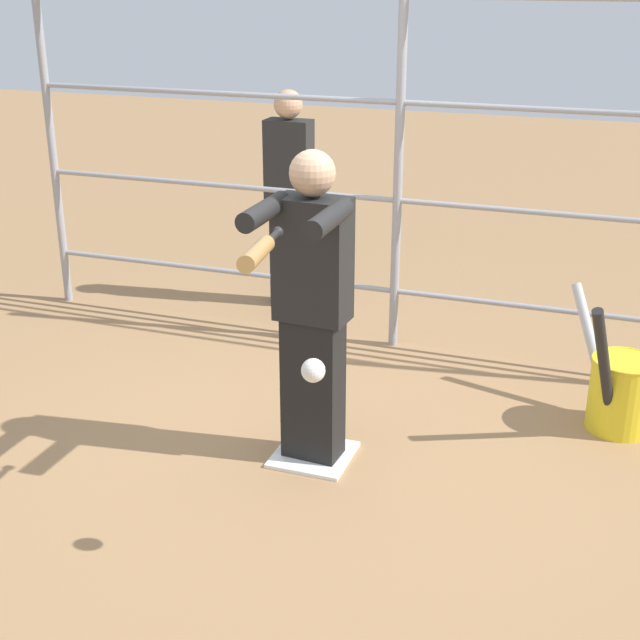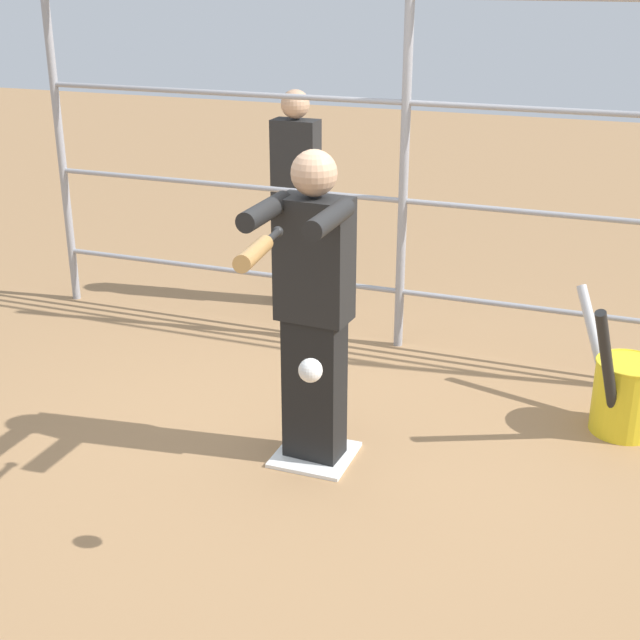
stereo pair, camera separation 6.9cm
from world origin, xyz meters
TOP-DOWN VIEW (x-y plane):
  - ground_plane at (0.00, 0.00)m, footprint 24.00×24.00m
  - home_plate at (0.00, 0.00)m, footprint 0.40×0.40m
  - fence_backstop at (0.00, -1.60)m, footprint 5.29×0.06m
  - batter at (0.00, 0.02)m, footprint 0.42×0.56m
  - baseball_bat_swinging at (-0.12, 0.90)m, footprint 0.25×0.80m
  - softball_in_flight at (-0.34, 0.93)m, footprint 0.10×0.10m
  - bat_bucket at (-1.50, -0.87)m, footprint 0.55×0.88m
  - bystander_behind_fence at (0.96, -2.12)m, footprint 0.33×0.21m

SIDE VIEW (x-z plane):
  - ground_plane at x=0.00m, z-range 0.00..0.00m
  - home_plate at x=0.00m, z-range 0.00..0.02m
  - bat_bucket at x=-1.50m, z-range -0.19..0.65m
  - bystander_behind_fence at x=0.96m, z-range 0.03..1.65m
  - batter at x=0.00m, z-range 0.07..1.70m
  - softball_in_flight at x=-0.34m, z-range 0.92..1.01m
  - fence_backstop at x=0.00m, z-range 0.00..2.65m
  - baseball_bat_swinging at x=-0.12m, z-range 1.34..1.51m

